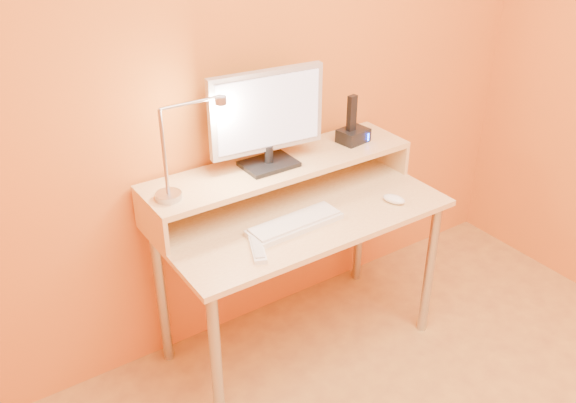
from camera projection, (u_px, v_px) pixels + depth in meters
wall_back at (257, 66)px, 2.52m from camera, size 3.00×0.04×2.50m
desk_leg_fl at (216, 367)px, 2.28m from camera, size 0.04×0.04×0.69m
desk_leg_fr at (429, 270)px, 2.82m from camera, size 0.04×0.04×0.69m
desk_leg_bl at (162, 297)px, 2.64m from camera, size 0.04×0.04×0.69m
desk_leg_br at (360, 223)px, 3.18m from camera, size 0.04×0.04×0.69m
desk_lower at (301, 213)px, 2.55m from camera, size 1.20×0.60×0.02m
shelf_riser_left at (151, 222)px, 2.34m from camera, size 0.02×0.30×0.14m
shelf_riser_right at (385, 150)px, 2.91m from camera, size 0.02×0.30×0.14m
desk_shelf at (281, 165)px, 2.58m from camera, size 1.20×0.30×0.02m
monitor_foot at (269, 164)px, 2.55m from camera, size 0.22×0.16×0.02m
monitor_neck at (269, 154)px, 2.52m from camera, size 0.04×0.04×0.07m
monitor_panel at (267, 111)px, 2.44m from camera, size 0.49×0.09×0.33m
monitor_back at (264, 109)px, 2.46m from camera, size 0.44×0.06×0.28m
monitor_screen at (269, 112)px, 2.43m from camera, size 0.44×0.05×0.29m
lamp_base at (169, 196)px, 2.30m from camera, size 0.10×0.10×0.02m
lamp_post at (164, 153)px, 2.21m from camera, size 0.01×0.01×0.33m
lamp_arm at (191, 103)px, 2.19m from camera, size 0.24×0.01×0.01m
lamp_head at (221, 100)px, 2.25m from camera, size 0.04×0.04×0.03m
lamp_bulb at (221, 104)px, 2.26m from camera, size 0.03×0.03×0.00m
phone_dock at (353, 135)px, 2.75m from camera, size 0.14×0.12×0.06m
phone_handset at (352, 113)px, 2.69m from camera, size 0.04×0.03×0.16m
phone_led at (368, 137)px, 2.74m from camera, size 0.01×0.00×0.04m
keyboard at (295, 224)px, 2.43m from camera, size 0.40×0.14×0.02m
mouse at (394, 199)px, 2.60m from camera, size 0.09×0.11×0.03m
remote_control at (258, 249)px, 2.28m from camera, size 0.11×0.18×0.02m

